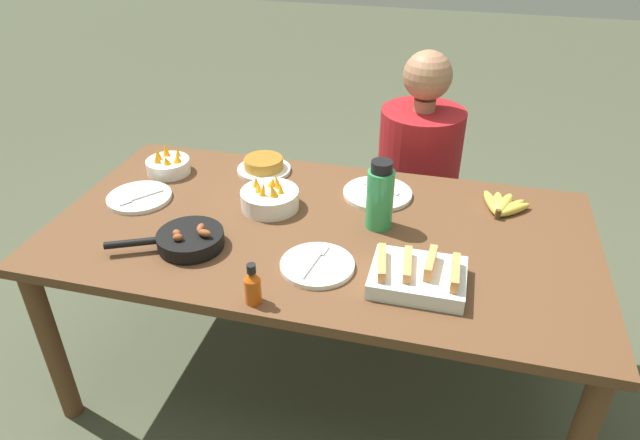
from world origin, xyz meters
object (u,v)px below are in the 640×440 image
object	(u,v)px
banana_bunch	(503,206)
water_bottle	(380,196)
frittata_plate_center	(264,166)
fruit_bowl_mango	(270,198)
empty_plate_far_right	(139,197)
empty_plate_far_left	(317,265)
person_figure	(416,194)
skillet	(189,240)
melon_tray	(418,276)
empty_plate_near_front	(378,193)
fruit_bowl_citrus	(168,165)
hot_sauce_bottle	(253,286)

from	to	relation	value
banana_bunch	water_bottle	xyz separation A→B (m)	(-0.41, -0.21, 0.10)
banana_bunch	frittata_plate_center	bearing A→B (deg)	175.48
fruit_bowl_mango	empty_plate_far_right	bearing A→B (deg)	-172.19
frittata_plate_center	empty_plate_far_left	bearing A→B (deg)	-56.96
empty_plate_far_right	fruit_bowl_mango	xyz separation A→B (m)	(0.49, 0.07, 0.03)
person_figure	frittata_plate_center	bearing A→B (deg)	-143.79
skillet	empty_plate_far_left	world-z (taller)	skillet
melon_tray	empty_plate_near_front	size ratio (longest dim) A/B	1.07
frittata_plate_center	fruit_bowl_citrus	distance (m)	0.38
fruit_bowl_mango	water_bottle	size ratio (longest dim) A/B	0.86
skillet	empty_plate_near_front	size ratio (longest dim) A/B	1.38
melon_tray	frittata_plate_center	size ratio (longest dim) A/B	1.29
banana_bunch	skillet	size ratio (longest dim) A/B	0.52
empty_plate_far_left	empty_plate_far_right	xyz separation A→B (m)	(-0.74, 0.24, -0.00)
fruit_bowl_citrus	hot_sauce_bottle	world-z (taller)	hot_sauce_bottle
banana_bunch	empty_plate_far_right	bearing A→B (deg)	-168.92
skillet	empty_plate_far_left	bearing A→B (deg)	154.06
banana_bunch	fruit_bowl_citrus	size ratio (longest dim) A/B	1.07
skillet	fruit_bowl_mango	bearing A→B (deg)	-144.99
melon_tray	fruit_bowl_citrus	size ratio (longest dim) A/B	1.61
empty_plate_near_front	frittata_plate_center	bearing A→B (deg)	170.59
frittata_plate_center	empty_plate_near_front	size ratio (longest dim) A/B	0.83
water_bottle	person_figure	xyz separation A→B (m)	(0.07, 0.71, -0.37)
banana_bunch	hot_sauce_bottle	bearing A→B (deg)	-134.64
empty_plate_near_front	water_bottle	bearing A→B (deg)	-79.85
empty_plate_far_right	fruit_bowl_citrus	xyz separation A→B (m)	(0.01, 0.22, 0.03)
empty_plate_far_right	hot_sauce_bottle	size ratio (longest dim) A/B	1.81
water_bottle	hot_sauce_bottle	bearing A→B (deg)	-119.65
person_figure	hot_sauce_bottle	bearing A→B (deg)	-106.18
banana_bunch	empty_plate_near_front	xyz separation A→B (m)	(-0.45, -0.01, -0.01)
skillet	water_bottle	world-z (taller)	water_bottle
water_bottle	hot_sauce_bottle	distance (m)	0.56
fruit_bowl_citrus	empty_plate_far_left	bearing A→B (deg)	-32.29
skillet	fruit_bowl_mango	world-z (taller)	fruit_bowl_mango
banana_bunch	water_bottle	distance (m)	0.48
person_figure	skillet	bearing A→B (deg)	-122.95
fruit_bowl_mango	water_bottle	world-z (taller)	water_bottle
melon_tray	person_figure	size ratio (longest dim) A/B	0.25
skillet	empty_plate_far_right	distance (m)	0.39
skillet	banana_bunch	bearing A→B (deg)	-178.84
melon_tray	skillet	size ratio (longest dim) A/B	0.78
empty_plate_near_front	water_bottle	distance (m)	0.24
person_figure	fruit_bowl_mango	bearing A→B (deg)	-124.35
melon_tray	fruit_bowl_mango	world-z (taller)	fruit_bowl_mango
frittata_plate_center	fruit_bowl_citrus	bearing A→B (deg)	-164.28
melon_tray	person_figure	world-z (taller)	person_figure
fruit_bowl_mango	frittata_plate_center	bearing A→B (deg)	113.61
empty_plate_near_front	empty_plate_far_left	bearing A→B (deg)	-102.12
frittata_plate_center	fruit_bowl_mango	bearing A→B (deg)	-66.39
banana_bunch	frittata_plate_center	size ratio (longest dim) A/B	0.86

